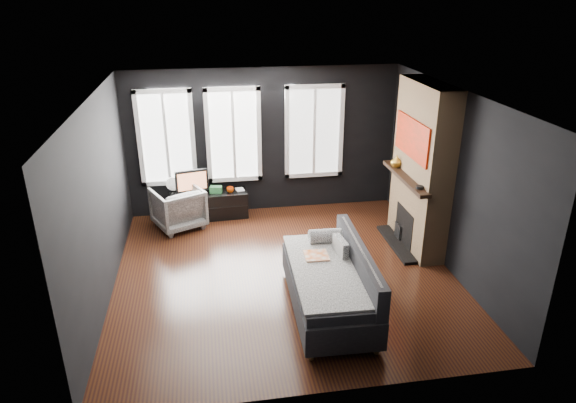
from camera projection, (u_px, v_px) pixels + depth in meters
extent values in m
plane|color=black|center=(285.00, 273.00, 7.76)|extent=(5.00, 5.00, 0.00)
plane|color=white|center=(284.00, 95.00, 6.71)|extent=(5.00, 5.00, 0.00)
cube|color=black|center=(263.00, 141.00, 9.50)|extent=(5.00, 0.02, 2.70)
cube|color=black|center=(100.00, 202.00, 6.86)|extent=(0.02, 5.00, 2.70)
cube|color=black|center=(451.00, 180.00, 7.61)|extent=(0.02, 5.00, 2.70)
cube|color=gray|center=(340.00, 252.00, 7.01)|extent=(0.14, 0.40, 0.39)
imported|color=silver|center=(178.00, 206.00, 9.11)|extent=(1.03, 1.01, 0.82)
imported|color=#DA4204|center=(230.00, 189.00, 9.44)|extent=(0.14, 0.12, 0.13)
imported|color=#C2B995|center=(236.00, 185.00, 9.51)|extent=(0.15, 0.04, 0.20)
cube|color=#2E753D|center=(216.00, 189.00, 9.44)|extent=(0.24, 0.18, 0.12)
imported|color=gold|center=(397.00, 161.00, 8.50)|extent=(0.20, 0.20, 0.19)
cylinder|color=black|center=(420.00, 187.00, 7.62)|extent=(0.14, 0.14, 0.04)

